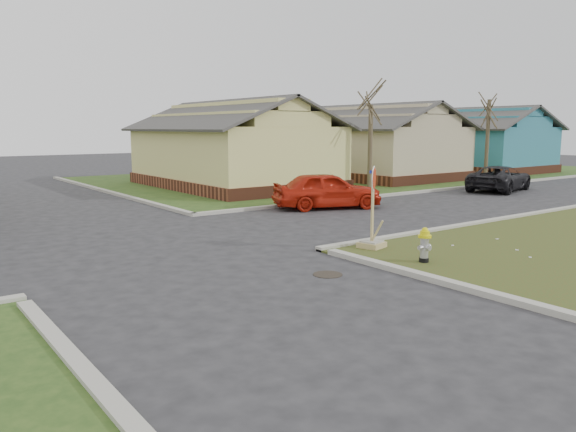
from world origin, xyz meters
TOP-DOWN VIEW (x-y plane):
  - ground at (0.00, 0.00)m, footprint 120.00×120.00m
  - verge_far_right at (22.00, 18.00)m, footprint 37.00×19.00m
  - curbs at (0.00, 5.00)m, footprint 80.00×40.00m
  - manhole at (2.20, -0.50)m, footprint 0.64×0.64m
  - side_house_yellow at (10.00, 16.50)m, footprint 7.60×11.60m
  - side_house_tan at (20.00, 16.50)m, footprint 7.60×11.60m
  - side_house_teal at (30.00, 16.50)m, footprint 7.60×11.60m
  - tree_mid_right at (14.00, 10.20)m, footprint 0.22×0.22m
  - tree_far_right at (24.00, 10.50)m, footprint 0.22×0.22m
  - fire_hydrant at (4.64, -1.10)m, footprint 0.31×0.31m
  - stop_sign at (4.81, 0.78)m, footprint 0.61×0.59m
  - red_sedan at (8.79, 7.28)m, footprint 4.59×3.14m
  - dark_pickup at (19.86, 6.86)m, footprint 4.93×3.19m

SIDE VIEW (x-z plane):
  - ground at x=0.00m, z-range 0.00..0.00m
  - curbs at x=0.00m, z-range -0.06..0.06m
  - manhole at x=2.20m, z-range 0.00..0.01m
  - verge_far_right at x=22.00m, z-range 0.00..0.05m
  - fire_hydrant at x=4.64m, z-range 0.09..0.92m
  - stop_sign at x=4.81m, z-range -0.56..1.58m
  - dark_pickup at x=19.86m, z-range 0.00..1.26m
  - red_sedan at x=8.79m, z-range 0.00..1.45m
  - tree_mid_right at x=14.00m, z-range 0.05..4.25m
  - side_house_yellow at x=10.00m, z-range -0.16..4.54m
  - side_house_tan at x=20.00m, z-range -0.16..4.54m
  - side_house_teal at x=30.00m, z-range -0.16..4.54m
  - tree_far_right at x=24.00m, z-range 0.05..4.81m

